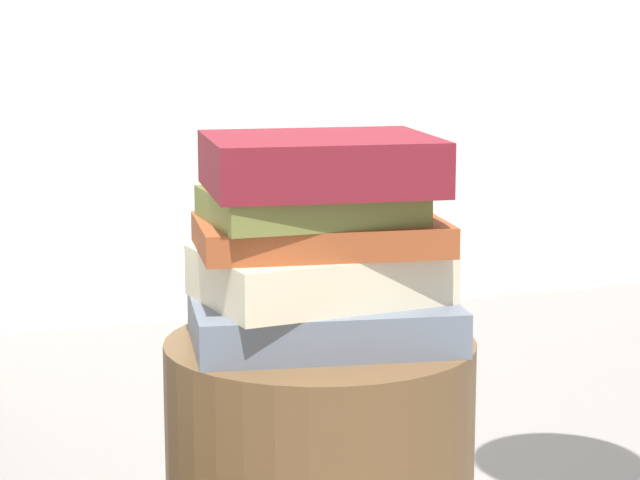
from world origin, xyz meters
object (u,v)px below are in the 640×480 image
Objects in this scene: book_cream at (317,275)px; book_rust at (317,234)px; book_olive at (310,205)px; book_slate at (325,322)px; book_maroon at (322,164)px.

book_cream is 0.94× the size of book_rust.
book_cream is 1.15× the size of book_olive.
book_olive is at bearing 148.85° from book_slate.
book_maroon reaches higher than book_cream.
book_slate is at bearing -64.87° from book_cream.
book_cream is 0.12m from book_maroon.
book_slate is 1.07× the size of book_rust.
book_maroon is (-0.00, 0.01, 0.18)m from book_slate.
book_maroon is (0.01, -0.00, 0.05)m from book_olive.
book_maroon reaches higher than book_rust.
book_slate is 1.14× the size of book_cream.
book_maroon is at bearing -40.00° from book_cream.
book_olive is 0.90× the size of book_maroon.
book_maroon is (0.00, -0.01, 0.08)m from book_rust.
book_rust is at bearing 65.43° from book_cream.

